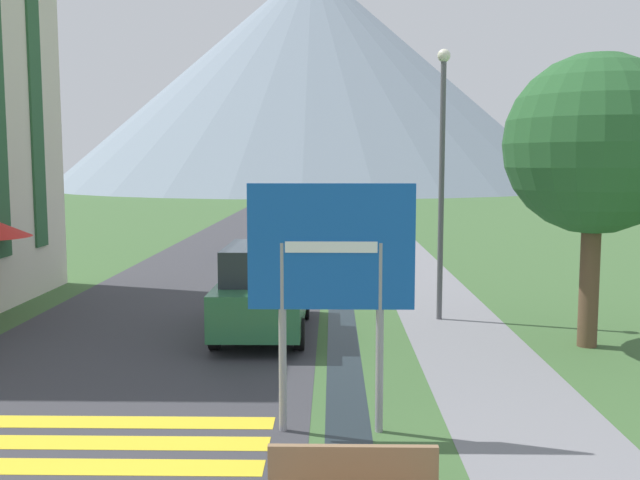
% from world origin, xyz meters
% --- Properties ---
extents(ground_plane, '(160.00, 160.00, 0.00)m').
position_xyz_m(ground_plane, '(0.00, 20.00, 0.00)').
color(ground_plane, '#3D6033').
extents(road, '(6.40, 60.00, 0.01)m').
position_xyz_m(road, '(-2.50, 30.00, 0.00)').
color(road, '#38383D').
rests_on(road, ground_plane).
extents(footpath, '(2.20, 60.00, 0.01)m').
position_xyz_m(footpath, '(3.60, 30.00, 0.00)').
color(footpath, slate).
rests_on(footpath, ground_plane).
extents(drainage_channel, '(0.60, 60.00, 0.00)m').
position_xyz_m(drainage_channel, '(1.20, 30.00, 0.00)').
color(drainage_channel, black).
rests_on(drainage_channel, ground_plane).
extents(crosswalk_marking, '(5.44, 1.84, 0.01)m').
position_xyz_m(crosswalk_marking, '(-2.50, 4.19, 0.01)').
color(crosswalk_marking, yellow).
rests_on(crosswalk_marking, ground_plane).
extents(mountain_distant, '(71.59, 71.59, 31.06)m').
position_xyz_m(mountain_distant, '(-1.91, 97.97, 15.53)').
color(mountain_distant, gray).
rests_on(mountain_distant, ground_plane).
extents(road_sign, '(2.10, 0.11, 3.20)m').
position_xyz_m(road_sign, '(0.98, 4.63, 2.14)').
color(road_sign, gray).
rests_on(road_sign, ground_plane).
extents(parked_car_near, '(1.75, 4.26, 1.82)m').
position_xyz_m(parked_car_near, '(-0.40, 9.91, 0.91)').
color(parked_car_near, '#28663D').
rests_on(parked_car_near, ground_plane).
extents(parked_car_far, '(1.80, 4.23, 1.82)m').
position_xyz_m(parked_car_far, '(-0.67, 21.94, 0.91)').
color(parked_car_far, navy).
rests_on(parked_car_far, ground_plane).
extents(streetlamp, '(0.28, 0.28, 5.86)m').
position_xyz_m(streetlamp, '(3.36, 11.30, 3.42)').
color(streetlamp, '#515156').
rests_on(streetlamp, ground_plane).
extents(tree_by_path, '(3.32, 3.32, 5.45)m').
position_xyz_m(tree_by_path, '(5.80, 9.01, 3.77)').
color(tree_by_path, brown).
rests_on(tree_by_path, ground_plane).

